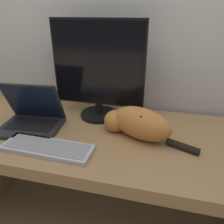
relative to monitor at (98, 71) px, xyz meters
name	(u,v)px	position (x,y,z in m)	size (l,w,h in m)	color
wall_back	(109,16)	(0.01, 0.22, 0.27)	(6.40, 0.06, 2.60)	silver
desk	(91,154)	(0.01, -0.18, -0.41)	(1.77, 0.68, 0.77)	#A37A4C
monitor	(98,71)	(0.00, 0.00, 0.00)	(0.51, 0.21, 0.53)	black
laptop	(32,119)	(-0.30, -0.22, -0.22)	(0.32, 0.27, 0.24)	#232326
external_keyboard	(47,148)	(-0.12, -0.39, -0.25)	(0.41, 0.15, 0.02)	#BCBCC1
cat	(137,123)	(0.24, -0.18, -0.19)	(0.46, 0.24, 0.15)	#C67A38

